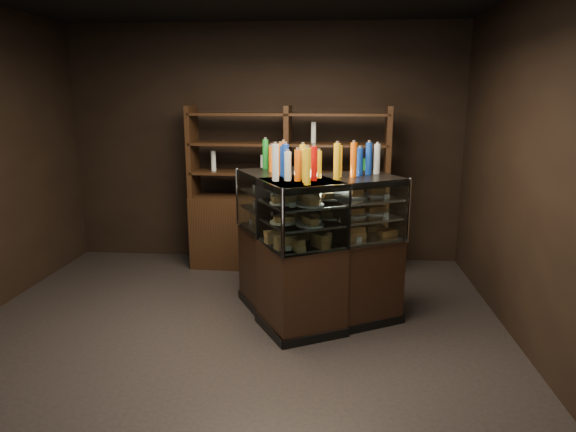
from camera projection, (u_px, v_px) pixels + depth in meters
The scene contains 7 objects.
ground at pixel (230, 342), 4.50m from camera, with size 5.00×5.00×0.00m, color black.
room_shell at pixel (224, 117), 4.06m from camera, with size 5.02×5.02×3.01m.
display_case at pixel (309, 273), 4.87m from camera, with size 1.69×1.43×1.40m.
food_display at pixel (310, 210), 4.73m from camera, with size 1.32×1.13×0.43m.
bottles_top at pixel (310, 161), 4.63m from camera, with size 1.16×0.99×0.30m.
potted_conifer at pixel (364, 284), 4.84m from camera, with size 0.31×0.31×0.65m.
back_shelving at pixel (288, 221), 6.32m from camera, with size 2.43×0.51×2.00m.
Camera 1 is at (0.85, -4.07, 2.09)m, focal length 32.00 mm.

